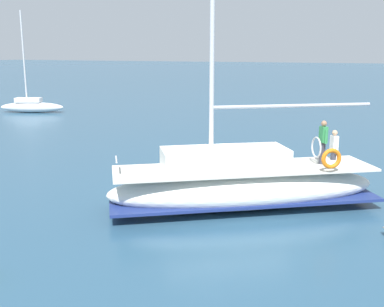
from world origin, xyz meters
name	(u,v)px	position (x,y,z in m)	size (l,w,h in m)	color
ground_plane	(212,192)	(0.00, 0.00, 0.00)	(400.00, 400.00, 0.00)	#284C66
main_sailboat	(242,183)	(-1.35, -1.62, 0.91)	(7.31, 9.33, 12.66)	white
moored_sloop_far	(32,106)	(16.28, 23.59, 0.61)	(3.28, 5.81, 8.86)	silver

